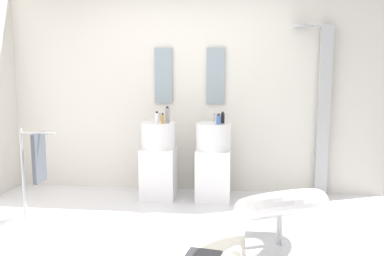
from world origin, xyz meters
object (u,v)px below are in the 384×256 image
object	(u,v)px
coffee_mug	(237,254)
soap_bottle_black	(223,118)
pedestal_sink_right	(213,161)
lounge_chair	(280,211)
towel_rack	(36,160)
pedestal_sink_left	(159,160)
magazine_charcoal	(204,254)
soap_bottle_white	(157,118)
soap_bottle_blue	(218,120)
soap_bottle_grey	(167,115)
soap_bottle_amber	(163,119)
shower_column	(323,108)

from	to	relation	value
coffee_mug	soap_bottle_black	bearing A→B (deg)	96.77
pedestal_sink_right	lounge_chair	world-z (taller)	pedestal_sink_right
towel_rack	pedestal_sink_left	bearing A→B (deg)	38.42
magazine_charcoal	coffee_mug	size ratio (longest dim) A/B	3.35
magazine_charcoal	soap_bottle_black	distance (m)	1.76
pedestal_sink_right	soap_bottle_white	xyz separation A→B (m)	(-0.65, -0.11, 0.52)
pedestal_sink_right	coffee_mug	world-z (taller)	pedestal_sink_right
pedestal_sink_right	soap_bottle_black	distance (m)	0.52
lounge_chair	soap_bottle_white	xyz separation A→B (m)	(-1.28, 1.20, 0.63)
lounge_chair	soap_bottle_white	distance (m)	1.86
lounge_chair	soap_bottle_blue	xyz separation A→B (m)	(-0.57, 1.20, 0.62)
soap_bottle_black	soap_bottle_grey	world-z (taller)	soap_bottle_grey
soap_bottle_grey	soap_bottle_amber	bearing A→B (deg)	-115.12
pedestal_sink_right	towel_rack	xyz separation A→B (m)	(-1.73, -0.85, 0.17)
soap_bottle_white	soap_bottle_blue	distance (m)	0.71
magazine_charcoal	soap_bottle_amber	bearing A→B (deg)	122.88
coffee_mug	soap_bottle_blue	xyz separation A→B (m)	(-0.22, 1.41, 0.92)
magazine_charcoal	soap_bottle_grey	xyz separation A→B (m)	(-0.55, 1.46, 0.99)
soap_bottle_black	shower_column	bearing A→B (deg)	14.86
towel_rack	pedestal_sink_right	bearing A→B (deg)	26.28
pedestal_sink_left	towel_rack	size ratio (longest dim) A/B	1.07
soap_bottle_white	soap_bottle_amber	size ratio (longest dim) A/B	1.16
soap_bottle_grey	soap_bottle_blue	distance (m)	0.61
towel_rack	soap_bottle_amber	xyz separation A→B (m)	(1.15, 0.75, 0.34)
pedestal_sink_left	lounge_chair	xyz separation A→B (m)	(1.28, -1.30, -0.11)
lounge_chair	soap_bottle_blue	distance (m)	1.47
pedestal_sink_right	towel_rack	world-z (taller)	pedestal_sink_right
pedestal_sink_left	soap_bottle_grey	distance (m)	0.55
magazine_charcoal	soap_bottle_white	xyz separation A→B (m)	(-0.66, 1.37, 0.96)
coffee_mug	soap_bottle_blue	bearing A→B (deg)	98.98
soap_bottle_amber	magazine_charcoal	bearing A→B (deg)	-66.66
lounge_chair	magazine_charcoal	world-z (taller)	lounge_chair
soap_bottle_grey	soap_bottle_blue	bearing A→B (deg)	-7.94
lounge_chair	soap_bottle_amber	size ratio (longest dim) A/B	8.40
pedestal_sink_left	soap_bottle_grey	xyz separation A→B (m)	(0.11, -0.02, 0.54)
pedestal_sink_left	pedestal_sink_right	bearing A→B (deg)	0.00
pedestal_sink_left	magazine_charcoal	bearing A→B (deg)	-65.72
coffee_mug	soap_bottle_black	size ratio (longest dim) A/B	0.61
pedestal_sink_right	soap_bottle_amber	distance (m)	0.78
magazine_charcoal	soap_bottle_blue	size ratio (longest dim) A/B	2.29
towel_rack	soap_bottle_white	xyz separation A→B (m)	(1.08, 0.75, 0.35)
pedestal_sink_right	lounge_chair	bearing A→B (deg)	-64.09
coffee_mug	soap_bottle_white	bearing A→B (deg)	123.59
soap_bottle_black	soap_bottle_amber	xyz separation A→B (m)	(-0.68, -0.10, -0.01)
lounge_chair	towel_rack	world-z (taller)	towel_rack
soap_bottle_blue	soap_bottle_amber	world-z (taller)	same
coffee_mug	soap_bottle_amber	distance (m)	1.89
towel_rack	soap_bottle_black	size ratio (longest dim) A/B	7.00
soap_bottle_white	soap_bottle_amber	xyz separation A→B (m)	(0.07, 0.00, -0.01)
pedestal_sink_right	soap_bottle_grey	size ratio (longest dim) A/B	5.36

